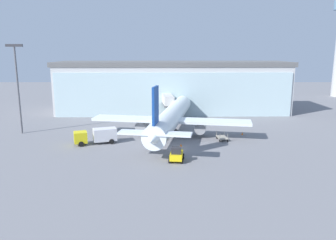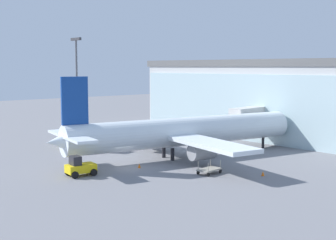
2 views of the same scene
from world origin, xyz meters
name	(u,v)px [view 1 (image 1 of 2)]	position (x,y,z in m)	size (l,w,h in m)	color
ground	(175,148)	(0.00, 0.00, 0.00)	(240.00, 240.00, 0.00)	slate
terminal_building	(172,87)	(0.00, 34.81, 6.69)	(61.04, 16.79, 13.37)	#BCBCBC
jet_bridge	(166,99)	(-1.63, 27.04, 4.53)	(3.80, 13.75, 5.91)	beige
apron_light_mast	(17,81)	(-30.31, 10.43, 10.39)	(3.20, 0.40, 17.35)	#59595E
airplane	(171,117)	(-0.56, 9.34, 3.44)	(30.45, 37.26, 11.01)	white
catering_truck	(97,136)	(-13.72, 2.97, 1.47)	(7.62, 4.37, 2.65)	yellow
baggage_cart	(222,137)	(8.73, 5.29, 0.50)	(1.91, 2.97, 1.50)	#9E998C
pushback_tug	(176,155)	(0.04, -6.44, 0.97)	(2.45, 3.37, 2.30)	yellow
safety_cone_nose	(181,145)	(1.01, 1.11, 0.28)	(0.36, 0.36, 0.55)	orange
safety_cone_wingtip	(242,133)	(13.32, 9.15, 0.28)	(0.36, 0.36, 0.55)	orange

